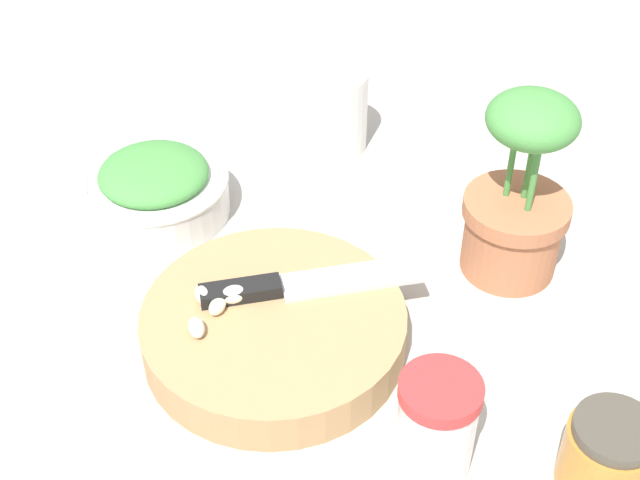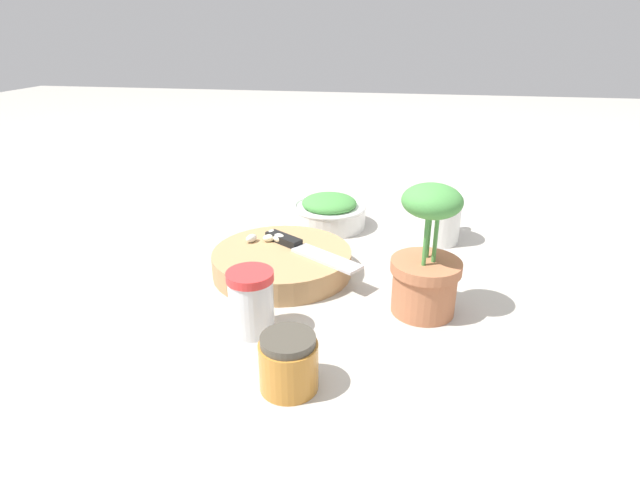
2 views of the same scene
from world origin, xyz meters
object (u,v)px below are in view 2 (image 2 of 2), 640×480
object	(u,v)px
garlic_cloves	(269,237)
herb_bowl	(329,211)
chef_knife	(305,249)
cutting_board	(282,262)
spice_jar	(251,302)
honey_jar	(289,363)
coffee_mug	(439,217)
potted_herb	(427,261)

from	to	relation	value
garlic_cloves	herb_bowl	bearing A→B (deg)	157.80
chef_knife	cutting_board	bearing A→B (deg)	-46.81
spice_jar	honey_jar	world-z (taller)	spice_jar
coffee_mug	potted_herb	bearing A→B (deg)	-6.35
garlic_cloves	spice_jar	world-z (taller)	spice_jar
chef_knife	herb_bowl	world-z (taller)	herb_bowl
chef_knife	spice_jar	size ratio (longest dim) A/B	2.04
cutting_board	spice_jar	distance (m)	0.18
chef_knife	garlic_cloves	xyz separation A→B (m)	(-0.03, -0.07, 0.00)
cutting_board	spice_jar	bearing A→B (deg)	1.03
herb_bowl	potted_herb	size ratio (longest dim) A/B	0.79
garlic_cloves	herb_bowl	distance (m)	0.21
herb_bowl	coffee_mug	xyz separation A→B (m)	(0.04, 0.22, 0.02)
coffee_mug	chef_knife	bearing A→B (deg)	-51.03
cutting_board	herb_bowl	bearing A→B (deg)	169.14
honey_jar	potted_herb	distance (m)	0.26
cutting_board	garlic_cloves	size ratio (longest dim) A/B	3.19
cutting_board	spice_jar	size ratio (longest dim) A/B	2.59
cutting_board	spice_jar	world-z (taller)	spice_jar
honey_jar	potted_herb	bearing A→B (deg)	142.15
coffee_mug	honey_jar	bearing A→B (deg)	-21.31
herb_bowl	chef_knife	bearing A→B (deg)	-1.53
coffee_mug	garlic_cloves	bearing A→B (deg)	-63.09
garlic_cloves	herb_bowl	xyz separation A→B (m)	(-0.19, 0.08, -0.02)
honey_jar	coffee_mug	bearing A→B (deg)	158.69
spice_jar	garlic_cloves	bearing A→B (deg)	-170.56
herb_bowl	honey_jar	distance (m)	0.52
cutting_board	herb_bowl	xyz separation A→B (m)	(-0.23, 0.04, 0.01)
honey_jar	potted_herb	xyz separation A→B (m)	(-0.20, 0.16, 0.05)
chef_knife	honey_jar	world-z (taller)	honey_jar
cutting_board	chef_knife	distance (m)	0.05
cutting_board	garlic_cloves	distance (m)	0.06
garlic_cloves	spice_jar	bearing A→B (deg)	9.44
chef_knife	potted_herb	xyz separation A→B (m)	(0.09, 0.20, 0.04)
garlic_cloves	coffee_mug	bearing A→B (deg)	116.91
spice_jar	coffee_mug	world-z (taller)	coffee_mug
chef_knife	coffee_mug	bearing A→B (deg)	161.77
chef_knife	herb_bowl	distance (m)	0.22
chef_knife	coffee_mug	distance (m)	0.29
cutting_board	potted_herb	xyz separation A→B (m)	(0.09, 0.24, 0.06)
chef_knife	potted_herb	distance (m)	0.22
cutting_board	honey_jar	distance (m)	0.30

